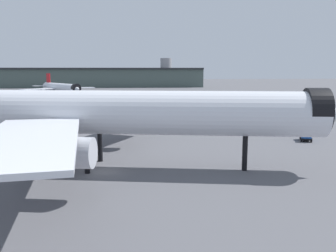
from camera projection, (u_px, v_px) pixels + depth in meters
ground at (104, 172)px, 42.74m from camera, size 900.00×900.00×0.00m
airliner_near_gate at (110, 113)px, 43.64m from camera, size 57.15×51.49×15.60m
airliner_far_taxiway at (60, 88)px, 151.02m from camera, size 29.51×32.98×10.75m
terminal_building at (83, 77)px, 255.92m from camera, size 175.97×26.69×20.95m
baggage_tug_wing at (306, 135)px, 61.47m from camera, size 2.89×3.57×1.85m
traffic_cone_near_nose at (77, 125)px, 76.92m from camera, size 0.54×0.54×0.67m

